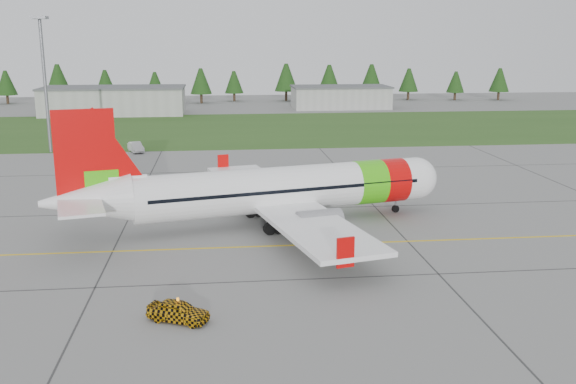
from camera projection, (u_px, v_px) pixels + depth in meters
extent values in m
plane|color=gray|center=(306.00, 279.00, 46.72)|extent=(320.00, 320.00, 0.00)
cylinder|color=white|center=(285.00, 189.00, 60.26)|extent=(28.37, 10.68, 4.22)
sphere|color=white|center=(416.00, 178.00, 64.88)|extent=(4.22, 4.22, 4.22)
cone|color=white|center=(86.00, 201.00, 54.31)|extent=(8.36, 5.88, 4.22)
cube|color=black|center=(419.00, 174.00, 64.90)|extent=(2.34, 3.14, 0.61)
cylinder|color=#44CC0F|center=(367.00, 182.00, 63.11)|extent=(3.74, 4.84, 4.30)
cylinder|color=red|center=(391.00, 180.00, 63.96)|extent=(3.32, 4.74, 4.30)
cube|color=white|center=(279.00, 202.00, 60.36)|extent=(13.88, 35.10, 0.39)
cube|color=red|center=(223.00, 164.00, 75.64)|extent=(1.31, 0.49, 2.17)
cube|color=red|center=(345.00, 252.00, 44.10)|extent=(1.31, 0.49, 2.17)
cylinder|color=gray|center=(275.00, 192.00, 66.49)|extent=(4.32, 3.12, 2.27)
cylinder|color=gray|center=(319.00, 223.00, 55.58)|extent=(4.32, 3.12, 2.27)
cube|color=red|center=(85.00, 158.00, 53.54)|extent=(4.94, 1.54, 8.23)
cube|color=#44CC0F|center=(102.00, 185.00, 54.48)|extent=(2.84, 1.10, 2.60)
cube|color=white|center=(79.00, 198.00, 54.07)|extent=(6.28, 12.92, 0.24)
cylinder|color=slate|center=(396.00, 205.00, 64.77)|extent=(0.19, 0.19, 1.52)
cylinder|color=black|center=(395.00, 209.00, 64.87)|extent=(0.79, 0.47, 0.74)
cylinder|color=slate|center=(259.00, 206.00, 63.05)|extent=(0.24, 0.24, 2.06)
cylinder|color=black|center=(255.00, 211.00, 63.01)|extent=(1.21, 0.74, 1.13)
cylinder|color=slate|center=(279.00, 223.00, 57.49)|extent=(0.24, 0.24, 2.06)
cylinder|color=black|center=(274.00, 228.00, 57.46)|extent=(1.21, 0.74, 1.13)
imported|color=#E8A60C|center=(177.00, 291.00, 39.36)|extent=(1.89, 2.01, 3.96)
imported|color=silver|center=(135.00, 137.00, 99.06)|extent=(2.07, 2.01, 4.68)
cube|color=#30561E|center=(249.00, 128.00, 126.01)|extent=(320.00, 50.00, 0.03)
cube|color=gold|center=(293.00, 245.00, 54.45)|extent=(120.00, 0.25, 0.02)
cube|color=#A8A8A3|center=(114.00, 101.00, 149.23)|extent=(32.00, 14.00, 6.00)
cube|color=#A8A8A3|center=(340.00, 98.00, 162.86)|extent=(24.00, 12.00, 5.20)
cylinder|color=slate|center=(45.00, 87.00, 97.11)|extent=(0.50, 0.50, 20.00)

